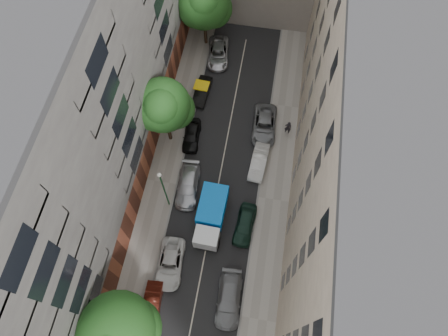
% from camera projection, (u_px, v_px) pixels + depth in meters
% --- Properties ---
extents(ground, '(120.00, 120.00, 0.00)m').
position_uv_depth(ground, '(217.00, 191.00, 38.88)').
color(ground, '#4C4C49').
rests_on(ground, ground).
extents(road_surface, '(8.00, 44.00, 0.02)m').
position_uv_depth(road_surface, '(217.00, 191.00, 38.87)').
color(road_surface, black).
rests_on(road_surface, ground).
extents(sidewalk_left, '(3.00, 44.00, 0.15)m').
position_uv_depth(sidewalk_left, '(162.00, 182.00, 39.22)').
color(sidewalk_left, gray).
rests_on(sidewalk_left, ground).
extents(sidewalk_right, '(3.00, 44.00, 0.15)m').
position_uv_depth(sidewalk_right, '(273.00, 200.00, 38.41)').
color(sidewalk_right, gray).
rests_on(sidewalk_right, ground).
extents(building_left, '(8.00, 44.00, 20.00)m').
position_uv_depth(building_left, '(75.00, 119.00, 30.70)').
color(building_left, '#4A4745').
rests_on(building_left, ground).
extents(building_right, '(8.00, 44.00, 20.00)m').
position_uv_depth(building_right, '(363.00, 161.00, 29.08)').
color(building_right, '#C5B099').
rests_on(building_right, ground).
extents(tarp_truck, '(2.44, 5.79, 2.65)m').
position_uv_depth(tarp_truck, '(211.00, 216.00, 36.23)').
color(tarp_truck, black).
rests_on(tarp_truck, ground).
extents(car_left_1, '(1.64, 3.99, 1.29)m').
position_uv_depth(car_left_1, '(152.00, 305.00, 33.63)').
color(car_left_1, '#4A170E').
rests_on(car_left_1, ground).
extents(car_left_2, '(2.48, 4.89, 1.33)m').
position_uv_depth(car_left_2, '(170.00, 264.00, 35.12)').
color(car_left_2, silver).
rests_on(car_left_2, ground).
extents(car_left_3, '(2.33, 5.08, 1.44)m').
position_uv_depth(car_left_3, '(188.00, 186.00, 38.35)').
color(car_left_3, '#B7B7BC').
rests_on(car_left_3, ground).
extents(car_left_4, '(1.86, 4.12, 1.37)m').
position_uv_depth(car_left_4, '(192.00, 135.00, 40.86)').
color(car_left_4, black).
rests_on(car_left_4, ground).
extents(car_left_5, '(1.67, 4.10, 1.32)m').
position_uv_depth(car_left_5, '(202.00, 91.00, 43.31)').
color(car_left_5, black).
rests_on(car_left_5, ground).
extents(car_left_6, '(2.95, 5.26, 1.39)m').
position_uv_depth(car_left_6, '(218.00, 53.00, 45.64)').
color(car_left_6, '#B4B3B8').
rests_on(car_left_6, ground).
extents(car_right_1, '(2.27, 5.06, 1.44)m').
position_uv_depth(car_right_1, '(229.00, 299.00, 33.74)').
color(car_right_1, slate).
rests_on(car_right_1, ground).
extents(car_right_2, '(2.01, 4.35, 1.44)m').
position_uv_depth(car_right_2, '(245.00, 225.00, 36.63)').
color(car_right_2, black).
rests_on(car_right_2, ground).
extents(car_right_3, '(1.79, 4.31, 1.39)m').
position_uv_depth(car_right_3, '(259.00, 162.00, 39.50)').
color(car_right_3, silver).
rests_on(car_right_3, ground).
extents(car_right_4, '(2.63, 5.30, 1.45)m').
position_uv_depth(car_right_4, '(264.00, 125.00, 41.34)').
color(car_right_4, slate).
rests_on(car_right_4, ground).
extents(tree_near, '(5.83, 5.63, 8.33)m').
position_uv_depth(tree_near, '(118.00, 333.00, 28.15)').
color(tree_near, '#382619').
rests_on(tree_near, sidewalk_left).
extents(tree_mid, '(5.37, 5.11, 8.57)m').
position_uv_depth(tree_mid, '(164.00, 107.00, 36.16)').
color(tree_mid, '#382619').
rests_on(tree_mid, sidewalk_left).
extents(tree_far, '(5.77, 5.57, 8.58)m').
position_uv_depth(tree_far, '(205.00, 5.00, 41.99)').
color(tree_far, '#382619').
rests_on(tree_far, sidewalk_left).
extents(lamp_post, '(0.36, 0.36, 6.75)m').
position_uv_depth(lamp_post, '(163.00, 187.00, 34.42)').
color(lamp_post, '#175125').
rests_on(lamp_post, sidewalk_left).
extents(pedestrian, '(0.70, 0.48, 1.86)m').
position_uv_depth(pedestrian, '(288.00, 127.00, 40.80)').
color(pedestrian, black).
rests_on(pedestrian, sidewalk_right).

